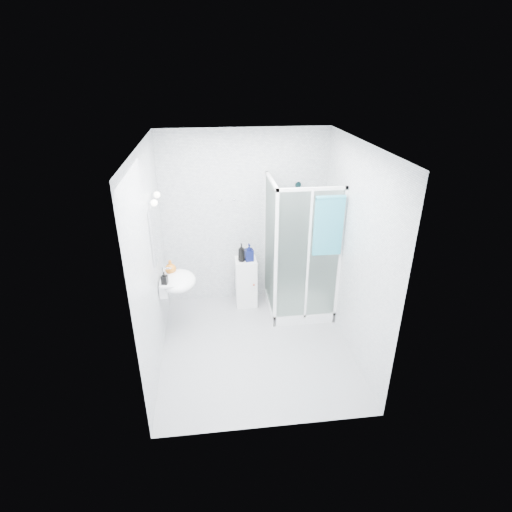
{
  "coord_description": "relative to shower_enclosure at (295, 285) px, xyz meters",
  "views": [
    {
      "loc": [
        -0.51,
        -4.18,
        3.34
      ],
      "look_at": [
        0.05,
        0.35,
        1.15
      ],
      "focal_mm": 28.0,
      "sensor_mm": 36.0,
      "label": 1
    }
  ],
  "objects": [
    {
      "name": "room",
      "position": [
        -0.67,
        -0.77,
        0.85
      ],
      "size": [
        2.4,
        2.6,
        2.6
      ],
      "color": "silver",
      "rests_on": "ground"
    },
    {
      "name": "soap_dispenser_black",
      "position": [
        -1.78,
        -0.48,
        0.5
      ],
      "size": [
        0.09,
        0.09,
        0.17
      ],
      "primitive_type": "imported",
      "rotation": [
        0.0,
        0.0,
        -0.21
      ],
      "color": "black",
      "rests_on": "wall_basin"
    },
    {
      "name": "wall_hooks",
      "position": [
        -0.92,
        0.49,
        1.17
      ],
      "size": [
        0.23,
        0.06,
        0.03
      ],
      "color": "silver",
      "rests_on": "room"
    },
    {
      "name": "hand_towel",
      "position": [
        0.3,
        -0.4,
        1.08
      ],
      "size": [
        0.37,
        0.05,
        0.79
      ],
      "color": "teal",
      "rests_on": "shower_enclosure"
    },
    {
      "name": "shampoo_bottle_b",
      "position": [
        -0.64,
        0.26,
        0.44
      ],
      "size": [
        0.13,
        0.13,
        0.26
      ],
      "primitive_type": "imported",
      "rotation": [
        0.0,
        0.0,
        0.13
      ],
      "color": "#0C144A",
      "rests_on": "storage_cabinet"
    },
    {
      "name": "vanity_lights",
      "position": [
        -1.8,
        -0.32,
        1.47
      ],
      "size": [
        0.1,
        0.4,
        0.08
      ],
      "color": "silver",
      "rests_on": "room"
    },
    {
      "name": "soap_dispenser_orange",
      "position": [
        -1.72,
        -0.21,
        0.51
      ],
      "size": [
        0.17,
        0.17,
        0.19
      ],
      "primitive_type": "imported",
      "rotation": [
        0.0,
        0.0,
        -0.17
      ],
      "color": "#BF6616",
      "rests_on": "wall_basin"
    },
    {
      "name": "storage_cabinet",
      "position": [
        -0.68,
        0.29,
        -0.07
      ],
      "size": [
        0.31,
        0.34,
        0.76
      ],
      "rotation": [
        0.0,
        0.0,
        -0.01
      ],
      "color": "white",
      "rests_on": "ground"
    },
    {
      "name": "wall_basin",
      "position": [
        -1.66,
        -0.32,
        0.35
      ],
      "size": [
        0.46,
        0.56,
        0.35
      ],
      "color": "white",
      "rests_on": "ground"
    },
    {
      "name": "mirror",
      "position": [
        -1.85,
        -0.32,
        1.05
      ],
      "size": [
        0.02,
        0.6,
        0.7
      ],
      "primitive_type": "cube",
      "color": "white",
      "rests_on": "room"
    },
    {
      "name": "shampoo_bottle_a",
      "position": [
        -0.75,
        0.26,
        0.44
      ],
      "size": [
        0.11,
        0.11,
        0.27
      ],
      "primitive_type": "imported",
      "rotation": [
        0.0,
        0.0,
        0.06
      ],
      "color": "black",
      "rests_on": "storage_cabinet"
    },
    {
      "name": "shower_enclosure",
      "position": [
        0.0,
        0.0,
        0.0
      ],
      "size": [
        0.9,
        0.95,
        2.0
      ],
      "color": "white",
      "rests_on": "ground"
    }
  ]
}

